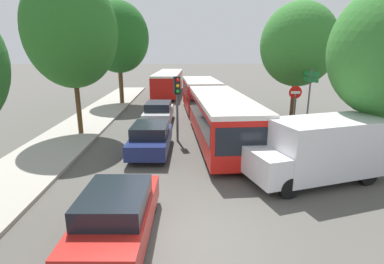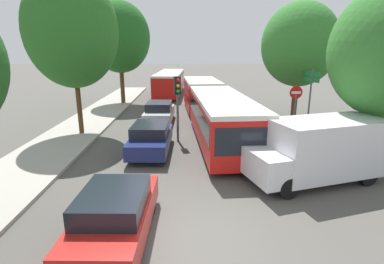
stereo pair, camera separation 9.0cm
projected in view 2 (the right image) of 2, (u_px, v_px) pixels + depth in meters
The scene contains 14 objects.
ground_plane at pixel (190, 239), 7.67m from camera, with size 200.00×200.00×0.00m, color #4F4C47.
kerb_strip_left at pixel (90, 121), 20.12m from camera, with size 3.20×36.19×0.14m, color #9E998E.
articulated_bus at pixel (211, 104), 18.62m from camera, with size 3.43×16.56×2.44m.
city_bus_rear at pixel (170, 81), 32.52m from camera, with size 2.98×11.17×2.38m.
queued_car_red at pixel (115, 214), 7.51m from camera, with size 1.81×4.02×1.38m.
queued_car_navy at pixel (151, 138), 13.97m from camera, with size 1.85×4.09×1.40m.
queued_car_silver at pixel (159, 112), 19.76m from camera, with size 1.84×4.08×1.40m.
white_van at pixel (321, 149), 10.78m from camera, with size 5.34×3.26×2.31m.
traffic_light at pixel (177, 94), 15.26m from camera, with size 0.37×0.39×3.40m.
no_entry_sign at pixel (295, 103), 16.29m from camera, with size 0.70×0.08×2.82m.
direction_sign_post at pixel (311, 86), 18.16m from camera, with size 0.36×1.38×3.60m.
tree_left_mid at pixel (72, 31), 15.59m from camera, with size 4.78×4.78×8.64m.
tree_left_far at pixel (119, 37), 25.24m from camera, with size 5.14×5.14×8.68m.
tree_right_mid at pixel (299, 47), 20.26m from camera, with size 5.10×5.10×7.84m.
Camera 2 is at (-0.11, -6.67, 4.69)m, focal length 28.00 mm.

